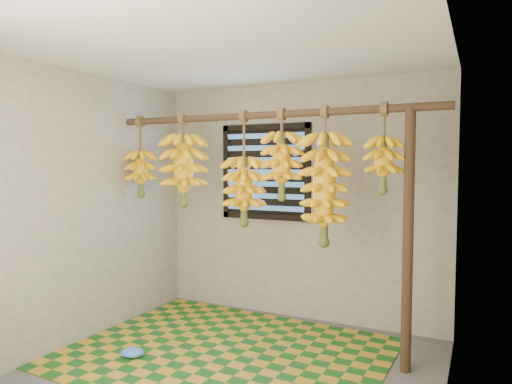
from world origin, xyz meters
The scene contains 16 objects.
floor centered at (0.00, 0.00, -0.01)m, with size 3.00×3.00×0.01m, color #545454.
ceiling centered at (0.00, 0.00, 2.40)m, with size 3.00×3.00×0.01m, color silver.
wall_back centered at (0.00, 1.50, 1.20)m, with size 3.00×0.01×2.40m, color gray.
wall_left centered at (-1.50, 0.00, 1.20)m, with size 0.01×3.00×2.40m, color gray.
wall_right centered at (1.50, 0.00, 1.20)m, with size 0.01×3.00×2.40m, color gray.
window centered at (-0.35, 1.48, 1.50)m, with size 1.00×0.04×1.00m.
hanging_pole centered at (0.00, 0.70, 2.00)m, with size 0.06×0.06×3.00m, color #442D1C.
support_post centered at (1.20, 0.70, 1.00)m, with size 0.08×0.08×2.00m, color #442D1C.
woven_mat centered at (-0.20, 0.38, 0.01)m, with size 2.56×2.05×0.01m, color #185219.
plastic_bag centered at (-0.83, -0.05, 0.05)m, with size 0.19×0.14×0.08m, color #407CEF.
banana_bunch_a centered at (-1.35, 0.70, 1.50)m, with size 0.29×0.29×0.78m.
banana_bunch_b centered at (-0.84, 0.70, 1.53)m, with size 0.41×0.41×0.85m.
banana_bunch_c centered at (-0.19, 0.70, 1.34)m, with size 0.37×0.37×1.01m.
banana_bunch_d centered at (0.17, 0.70, 1.57)m, with size 0.34×0.34×0.77m.
banana_bunch_e centered at (0.54, 0.70, 1.38)m, with size 0.38×0.38×1.12m.
banana_bunch_f centered at (1.01, 0.70, 1.58)m, with size 0.28×0.28×0.69m.
Camera 1 is at (1.68, -2.85, 1.58)m, focal length 32.00 mm.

